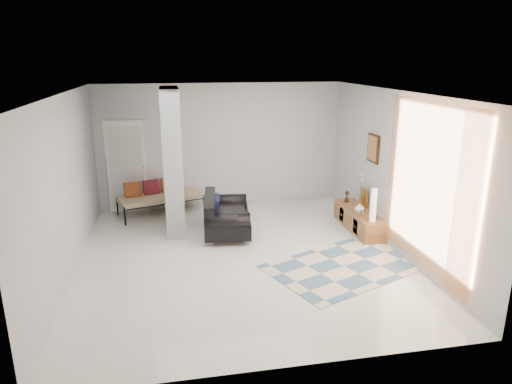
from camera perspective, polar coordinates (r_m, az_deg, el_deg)
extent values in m
plane|color=beige|center=(8.01, -1.75, -8.13)|extent=(6.00, 6.00, 0.00)
plane|color=white|center=(7.30, -1.94, 12.27)|extent=(6.00, 6.00, 0.00)
plane|color=#BABCBF|center=(10.44, -4.41, 5.75)|extent=(6.00, 0.00, 6.00)
plane|color=#BABCBF|center=(4.75, 3.84, -7.57)|extent=(6.00, 0.00, 6.00)
plane|color=#BABCBF|center=(7.63, -22.70, 0.49)|extent=(0.00, 6.00, 6.00)
plane|color=#BABCBF|center=(8.40, 17.06, 2.42)|extent=(0.00, 6.00, 6.00)
cube|color=#9AA0A1|center=(9.01, -10.38, 3.81)|extent=(0.35, 1.20, 2.80)
cube|color=white|center=(10.46, -15.86, 3.07)|extent=(0.85, 0.06, 2.04)
plane|color=orange|center=(7.38, 20.59, 0.61)|extent=(0.00, 2.55, 2.55)
cube|color=#341D0E|center=(9.12, 14.44, 5.31)|extent=(0.04, 0.45, 0.55)
cube|color=brown|center=(9.41, 12.71, -3.39)|extent=(0.45, 1.64, 0.40)
cube|color=#341D0E|center=(9.02, 12.35, -4.26)|extent=(0.02, 0.22, 0.28)
cube|color=#341D0E|center=(9.65, 10.69, -2.77)|extent=(0.02, 0.22, 0.28)
cube|color=#C08338|center=(9.56, 13.32, -0.60)|extent=(0.09, 0.32, 0.40)
cube|color=silver|center=(8.98, 13.13, -2.65)|extent=(0.04, 0.10, 0.12)
cylinder|color=silver|center=(8.50, -5.74, -6.35)|extent=(0.05, 0.05, 0.10)
cylinder|color=silver|center=(9.61, -5.64, -3.59)|extent=(0.05, 0.05, 0.10)
cylinder|color=silver|center=(8.51, -1.27, -6.24)|extent=(0.05, 0.05, 0.10)
cylinder|color=silver|center=(9.62, -1.70, -3.50)|extent=(0.05, 0.05, 0.10)
cube|color=black|center=(8.98, -3.61, -3.65)|extent=(1.01, 1.52, 0.30)
cube|color=black|center=(8.87, -5.79, -1.70)|extent=(0.35, 1.45, 0.36)
cylinder|color=black|center=(8.34, -3.55, -3.57)|extent=(0.84, 0.36, 0.28)
cylinder|color=black|center=(9.47, -3.72, -1.10)|extent=(0.84, 0.36, 0.28)
cube|color=black|center=(8.86, -5.01, -1.56)|extent=(0.19, 0.54, 0.31)
cylinder|color=black|center=(9.76, -16.07, -2.91)|extent=(0.04, 0.04, 0.40)
cylinder|color=black|center=(10.23, -6.52, -1.47)|extent=(0.04, 0.04, 0.40)
cylinder|color=black|center=(10.44, -16.94, -1.74)|extent=(0.04, 0.04, 0.40)
cylinder|color=black|center=(10.87, -7.94, -0.44)|extent=(0.04, 0.04, 0.40)
cube|color=beige|center=(10.24, -11.84, -0.66)|extent=(1.90, 1.24, 0.12)
cube|color=brown|center=(10.18, -15.19, 0.31)|extent=(0.37, 0.26, 0.33)
cube|color=maroon|center=(10.28, -12.97, 0.62)|extent=(0.37, 0.26, 0.33)
cube|color=brown|center=(10.38, -10.80, 0.91)|extent=(0.37, 0.26, 0.33)
cube|color=beige|center=(7.80, 10.92, -9.11)|extent=(2.87, 2.43, 0.01)
cylinder|color=white|center=(8.69, 14.46, -1.62)|extent=(0.11, 0.11, 0.63)
imported|color=white|center=(9.21, 12.79, -1.90)|extent=(0.21, 0.21, 0.19)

